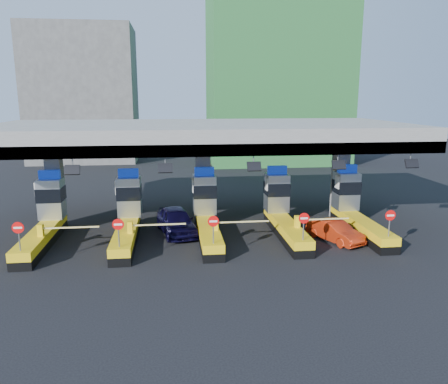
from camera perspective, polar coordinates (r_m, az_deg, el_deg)
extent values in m
plane|color=black|center=(28.48, -2.26, -5.61)|extent=(120.00, 120.00, 0.00)
cube|color=slate|center=(30.19, -2.81, 7.54)|extent=(28.00, 12.00, 1.50)
cube|color=#4C4C49|center=(24.58, -1.87, 5.51)|extent=(28.00, 0.60, 0.70)
cube|color=slate|center=(31.62, -21.13, 0.52)|extent=(1.00, 1.00, 5.50)
cube|color=slate|center=(30.68, -2.75, 1.01)|extent=(1.00, 1.00, 5.50)
cube|color=slate|center=(32.91, 14.90, 1.38)|extent=(1.00, 1.00, 5.50)
cylinder|color=slate|center=(25.16, -19.17, 3.61)|extent=(0.06, 0.06, 0.50)
cube|color=black|center=(25.02, -19.21, 2.75)|extent=(0.80, 0.38, 0.54)
cylinder|color=slate|center=(24.57, -7.69, 3.99)|extent=(0.06, 0.06, 0.50)
cube|color=black|center=(24.43, -7.67, 3.11)|extent=(0.80, 0.38, 0.54)
cylinder|color=slate|center=(24.99, 3.88, 4.21)|extent=(0.06, 0.06, 0.50)
cube|color=black|center=(24.85, 3.95, 3.35)|extent=(0.80, 0.38, 0.54)
cylinder|color=slate|center=(26.37, 14.65, 4.27)|extent=(0.06, 0.06, 0.50)
cube|color=black|center=(26.24, 14.76, 3.45)|extent=(0.80, 0.38, 0.54)
cylinder|color=slate|center=(28.32, 23.18, 4.20)|extent=(0.06, 0.06, 0.50)
cube|color=black|center=(28.19, 23.32, 3.44)|extent=(0.80, 0.38, 0.54)
cube|color=black|center=(28.50, -22.68, -6.05)|extent=(1.20, 8.00, 0.50)
cube|color=#E5B70C|center=(28.35, -22.77, -5.09)|extent=(1.20, 8.00, 0.50)
cube|color=#9EA3A8|center=(30.57, -21.61, -0.76)|extent=(1.50, 1.50, 2.60)
cube|color=black|center=(30.49, -21.66, -0.22)|extent=(1.56, 1.56, 0.90)
cube|color=#0C2DBF|center=(30.28, -21.84, 2.15)|extent=(1.30, 0.35, 0.55)
cube|color=white|center=(30.37, -23.31, 0.37)|extent=(0.06, 0.70, 0.90)
cylinder|color=slate|center=(24.82, -25.17, -5.55)|extent=(0.07, 0.07, 1.30)
cylinder|color=red|center=(24.62, -25.32, -4.24)|extent=(0.60, 0.04, 0.60)
cube|color=white|center=(24.60, -25.34, -4.25)|extent=(0.42, 0.02, 0.10)
cube|color=#E5B70C|center=(26.98, -22.84, -4.62)|extent=(0.30, 0.35, 0.70)
cube|color=white|center=(26.54, -19.43, -4.40)|extent=(3.20, 0.08, 0.08)
cube|color=black|center=(27.53, -12.58, -6.00)|extent=(1.20, 8.00, 0.50)
cube|color=#E5B70C|center=(27.38, -12.63, -5.00)|extent=(1.20, 8.00, 0.50)
cube|color=#9EA3A8|center=(29.68, -12.24, -0.54)|extent=(1.50, 1.50, 2.60)
cube|color=black|center=(29.59, -12.27, 0.02)|extent=(1.56, 1.56, 0.90)
cube|color=#0C2DBF|center=(29.37, -12.38, 2.47)|extent=(1.30, 0.35, 0.55)
cube|color=white|center=(29.33, -13.91, 0.63)|extent=(0.06, 0.70, 0.90)
cylinder|color=slate|center=(23.70, -13.58, -5.50)|extent=(0.07, 0.07, 1.30)
cylinder|color=red|center=(23.50, -13.66, -4.13)|extent=(0.60, 0.04, 0.60)
cube|color=white|center=(23.47, -13.67, -4.15)|extent=(0.42, 0.02, 0.10)
cube|color=#E5B70C|center=(26.03, -12.18, -4.51)|extent=(0.30, 0.35, 0.70)
cube|color=white|center=(25.89, -8.54, -4.23)|extent=(3.20, 0.08, 0.08)
cube|color=black|center=(27.45, -2.09, -5.75)|extent=(1.20, 8.00, 0.50)
cube|color=#E5B70C|center=(27.30, -2.10, -4.75)|extent=(1.20, 8.00, 0.50)
cube|color=#9EA3A8|center=(29.61, -2.57, -0.30)|extent=(1.50, 1.50, 2.60)
cube|color=black|center=(29.52, -2.57, 0.26)|extent=(1.56, 1.56, 0.90)
cube|color=#0C2DBF|center=(29.30, -2.60, 2.72)|extent=(1.30, 0.35, 0.55)
cube|color=white|center=(29.12, -4.11, 0.88)|extent=(0.06, 0.70, 0.90)
cylinder|color=slate|center=(23.61, -1.40, -5.22)|extent=(0.07, 0.07, 1.30)
cylinder|color=red|center=(23.41, -1.40, -3.84)|extent=(0.60, 0.04, 0.60)
cube|color=white|center=(23.38, -1.39, -3.86)|extent=(0.42, 0.02, 0.10)
cube|color=#E5B70C|center=(26.01, -1.12, -4.24)|extent=(0.30, 0.35, 0.70)
cube|color=white|center=(26.19, 2.48, -3.90)|extent=(3.20, 0.08, 0.08)
cube|color=black|center=(28.28, 8.10, -5.33)|extent=(1.20, 8.00, 0.50)
cube|color=#E5B70C|center=(28.13, 8.13, -4.35)|extent=(1.20, 8.00, 0.50)
cube|color=#9EA3A8|center=(30.37, 6.88, -0.05)|extent=(1.50, 1.50, 2.60)
cube|color=black|center=(30.29, 6.90, 0.49)|extent=(1.56, 1.56, 0.90)
cube|color=#0C2DBF|center=(30.07, 6.96, 2.89)|extent=(1.30, 0.35, 0.55)
cube|color=white|center=(29.76, 5.55, 1.10)|extent=(0.06, 0.70, 0.90)
cylinder|color=slate|center=(24.56, 10.33, -4.72)|extent=(0.07, 0.07, 1.30)
cylinder|color=red|center=(24.37, 10.41, -3.39)|extent=(0.60, 0.04, 0.60)
cube|color=white|center=(24.34, 10.43, -3.41)|extent=(0.42, 0.02, 0.10)
cube|color=#E5B70C|center=(26.95, 9.54, -3.82)|extent=(0.30, 0.35, 0.70)
cube|color=white|center=(27.42, 12.87, -3.46)|extent=(3.20, 0.08, 0.08)
cube|color=black|center=(29.92, 17.43, -4.79)|extent=(1.20, 8.00, 0.50)
cube|color=#E5B70C|center=(29.78, 17.49, -3.87)|extent=(1.20, 8.00, 0.50)
cube|color=#9EA3A8|center=(31.91, 15.64, 0.18)|extent=(1.50, 1.50, 2.60)
cube|color=black|center=(31.83, 15.68, 0.70)|extent=(1.56, 1.56, 0.90)
cube|color=#0C2DBF|center=(31.63, 15.81, 2.98)|extent=(1.30, 0.35, 0.55)
cube|color=white|center=(31.20, 14.56, 1.28)|extent=(0.06, 0.70, 0.90)
cylinder|color=slate|center=(26.44, 20.78, -4.11)|extent=(0.07, 0.07, 1.30)
cylinder|color=red|center=(26.26, 20.91, -2.87)|extent=(0.60, 0.04, 0.60)
cube|color=white|center=(26.24, 20.93, -2.88)|extent=(0.42, 0.02, 0.10)
cube|color=#E5B70C|center=(28.73, 19.18, -3.33)|extent=(0.30, 0.35, 0.70)
cube|color=white|center=(29.46, 22.08, -2.98)|extent=(3.20, 0.08, 0.08)
cube|color=#1E5926|center=(60.90, 6.94, 17.18)|extent=(18.00, 12.00, 28.00)
cube|color=#4C4C49|center=(64.13, -17.88, 11.97)|extent=(14.00, 10.00, 18.00)
imported|color=black|center=(28.68, -6.24, -3.76)|extent=(3.01, 5.30, 1.70)
imported|color=#AF270D|center=(27.92, 14.27, -4.96)|extent=(2.86, 4.17, 1.30)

